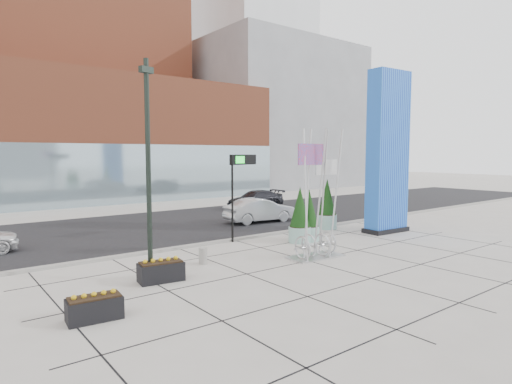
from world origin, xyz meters
TOP-DOWN VIEW (x-y plane):
  - ground at (0.00, 0.00)m, footprint 160.00×160.00m
  - street_asphalt at (0.00, 10.00)m, footprint 80.00×12.00m
  - curb_edge at (0.00, 4.00)m, footprint 80.00×0.30m
  - tower_podium at (1.00, 27.00)m, footprint 34.00×10.00m
  - tower_glass_front at (1.00, 22.20)m, footprint 34.00×0.60m
  - building_grey_parking at (26.00, 32.00)m, footprint 20.00×18.00m
  - building_pale_office at (36.00, 48.00)m, footprint 16.00×16.00m
  - blue_pylon at (8.74, 0.93)m, footprint 2.62×1.30m
  - lamp_post at (-5.00, 0.27)m, footprint 0.48×0.40m
  - public_art_sculpture at (1.66, -0.76)m, footprint 2.37×1.30m
  - concrete_bollard at (-2.50, 1.13)m, footprint 0.33×0.33m
  - overhead_street_sign at (1.42, 3.80)m, footprint 1.91×0.76m
  - round_planter_east at (7.00, 3.60)m, footprint 1.12×1.12m
  - round_planter_mid at (3.20, 1.80)m, footprint 1.06×1.06m
  - round_planter_west at (3.80, 1.80)m, footprint 1.01×1.01m
  - box_planter_north at (-4.73, 0.06)m, footprint 1.52×0.91m
  - box_planter_south at (-7.50, -1.96)m, footprint 1.38×0.79m
  - car_silver_mid at (5.40, 7.62)m, footprint 4.57×2.01m
  - car_dark_east at (9.29, 13.15)m, footprint 4.76×2.09m

SIDE VIEW (x-z plane):
  - ground at x=0.00m, z-range 0.00..0.00m
  - street_asphalt at x=0.00m, z-range 0.00..0.02m
  - curb_edge at x=0.00m, z-range 0.00..0.12m
  - concrete_bollard at x=-2.50m, z-range 0.00..0.63m
  - box_planter_south at x=-7.50m, z-range -0.03..0.70m
  - box_planter_north at x=-4.73m, z-range -0.03..0.76m
  - car_dark_east at x=9.29m, z-range 0.00..1.36m
  - car_silver_mid at x=5.40m, z-range 0.00..1.46m
  - round_planter_west at x=3.80m, z-range -0.07..2.45m
  - round_planter_mid at x=3.20m, z-range -0.07..2.58m
  - round_planter_east at x=7.00m, z-range -0.08..2.73m
  - public_art_sculpture at x=1.66m, z-range -1.24..3.97m
  - tower_glass_front at x=1.00m, z-range 0.00..5.00m
  - lamp_post at x=-5.00m, z-range -0.65..6.53m
  - overhead_street_sign at x=1.42m, z-range 1.49..5.64m
  - blue_pylon at x=8.74m, z-range -0.14..8.37m
  - tower_podium at x=1.00m, z-range 0.00..11.00m
  - building_grey_parking at x=26.00m, z-range 0.00..18.00m
  - building_pale_office at x=36.00m, z-range 0.00..55.00m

